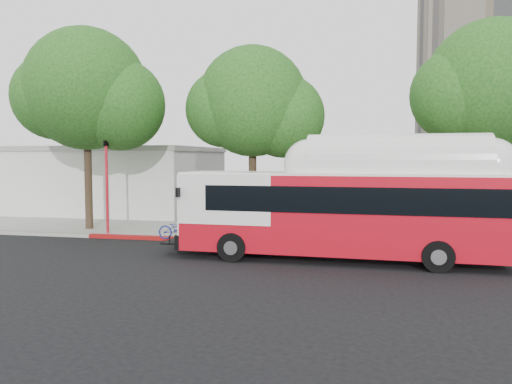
# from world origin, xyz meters

# --- Properties ---
(ground) EXTENTS (120.00, 120.00, 0.00)m
(ground) POSITION_xyz_m (0.00, 0.00, 0.00)
(ground) COLOR black
(ground) RESTS_ON ground
(sidewalk) EXTENTS (60.00, 5.00, 0.15)m
(sidewalk) POSITION_xyz_m (0.00, 6.50, 0.07)
(sidewalk) COLOR gray
(sidewalk) RESTS_ON ground
(curb_strip) EXTENTS (60.00, 0.30, 0.15)m
(curb_strip) POSITION_xyz_m (0.00, 3.90, 0.07)
(curb_strip) COLOR gray
(curb_strip) RESTS_ON ground
(red_curb_segment) EXTENTS (10.00, 0.32, 0.16)m
(red_curb_segment) POSITION_xyz_m (-3.00, 3.90, 0.08)
(red_curb_segment) COLOR maroon
(red_curb_segment) RESTS_ON ground
(street_tree_left) EXTENTS (6.67, 5.80, 9.74)m
(street_tree_left) POSITION_xyz_m (-8.53, 5.56, 6.60)
(street_tree_left) COLOR #2D2116
(street_tree_left) RESTS_ON ground
(street_tree_mid) EXTENTS (5.75, 5.00, 8.62)m
(street_tree_mid) POSITION_xyz_m (-0.59, 6.06, 5.91)
(street_tree_mid) COLOR #2D2116
(street_tree_mid) RESTS_ON ground
(street_tree_right) EXTENTS (6.21, 5.40, 9.18)m
(street_tree_right) POSITION_xyz_m (9.44, 5.86, 6.26)
(street_tree_right) COLOR #2D2116
(street_tree_right) RESTS_ON ground
(low_commercial_bldg) EXTENTS (16.20, 10.20, 4.25)m
(low_commercial_bldg) POSITION_xyz_m (-14.00, 14.00, 2.15)
(low_commercial_bldg) COLOR silver
(low_commercial_bldg) RESTS_ON ground
(transit_bus) EXTENTS (11.96, 2.79, 3.52)m
(transit_bus) POSITION_xyz_m (3.27, 1.20, 1.64)
(transit_bus) COLOR red
(transit_bus) RESTS_ON ground
(signal_pole) EXTENTS (0.12, 0.41, 4.35)m
(signal_pole) POSITION_xyz_m (-7.41, 4.38, 2.23)
(signal_pole) COLOR red
(signal_pole) RESTS_ON ground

